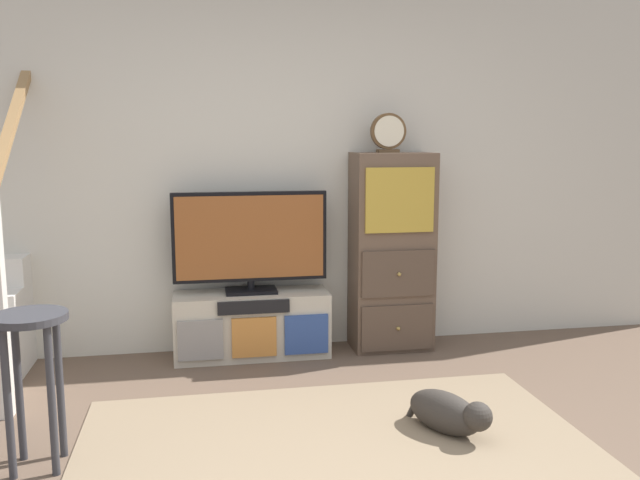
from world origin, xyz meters
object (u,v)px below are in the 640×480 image
(television, at_px, (250,239))
(desk_clock, at_px, (388,133))
(bar_stool_near, at_px, (32,355))
(media_console, at_px, (252,325))
(dog, at_px, (449,413))
(side_cabinet, at_px, (392,252))

(television, distance_m, desk_clock, 1.23)
(television, xyz_separation_m, bar_stool_near, (-1.13, -1.45, -0.29))
(media_console, xyz_separation_m, dog, (0.91, -1.45, -0.11))
(desk_clock, xyz_separation_m, dog, (-0.07, -1.44, -1.46))
(television, height_order, bar_stool_near, television)
(media_console, distance_m, side_cabinet, 1.14)
(dog, bearing_deg, side_cabinet, 85.46)
(media_console, distance_m, bar_stool_near, 1.85)
(television, height_order, side_cabinet, side_cabinet)
(side_cabinet, relative_size, dog, 2.92)
(television, bearing_deg, desk_clock, -1.67)
(media_console, relative_size, television, 1.01)
(dog, bearing_deg, television, 121.83)
(media_console, distance_m, television, 0.61)
(media_console, bearing_deg, dog, -57.75)
(media_console, distance_m, dog, 1.72)
(media_console, xyz_separation_m, desk_clock, (0.98, -0.00, 1.35))
(television, bearing_deg, side_cabinet, -0.76)
(television, distance_m, dog, 1.88)
(media_console, xyz_separation_m, bar_stool_near, (-1.13, -1.43, 0.32))
(media_console, bearing_deg, bar_stool_near, -128.37)
(media_console, relative_size, bar_stool_near, 1.45)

